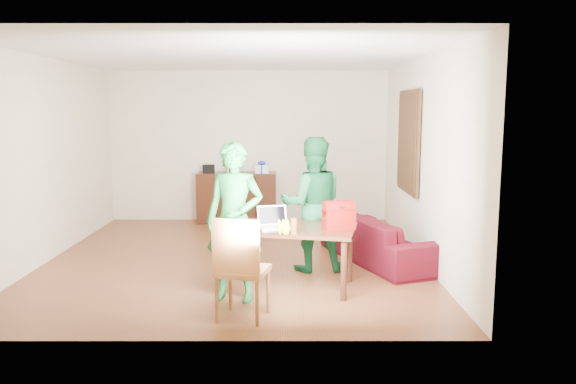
{
  "coord_description": "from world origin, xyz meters",
  "views": [
    {
      "loc": [
        0.71,
        -7.43,
        2.01
      ],
      "look_at": [
        0.71,
        -1.03,
        1.07
      ],
      "focal_mm": 35.0,
      "sensor_mm": 36.0,
      "label": 1
    }
  ],
  "objects_px": {
    "person_far": "(312,204)",
    "bottle": "(294,225)",
    "red_bag": "(339,218)",
    "table": "(288,234)",
    "person_near": "(234,222)",
    "laptop": "(275,224)",
    "chair": "(243,289)",
    "sofa": "(380,238)"
  },
  "relations": [
    {
      "from": "bottle",
      "to": "chair",
      "type": "bearing_deg",
      "value": -129.46
    },
    {
      "from": "table",
      "to": "bottle",
      "type": "xyz_separation_m",
      "value": [
        0.06,
        -0.36,
        0.18
      ]
    },
    {
      "from": "sofa",
      "to": "table",
      "type": "bearing_deg",
      "value": 111.89
    },
    {
      "from": "table",
      "to": "red_bag",
      "type": "height_order",
      "value": "red_bag"
    },
    {
      "from": "person_near",
      "to": "red_bag",
      "type": "relative_size",
      "value": 5.02
    },
    {
      "from": "person_near",
      "to": "red_bag",
      "type": "height_order",
      "value": "person_near"
    },
    {
      "from": "chair",
      "to": "red_bag",
      "type": "distance_m",
      "value": 1.43
    },
    {
      "from": "person_far",
      "to": "sofa",
      "type": "height_order",
      "value": "person_far"
    },
    {
      "from": "chair",
      "to": "red_bag",
      "type": "height_order",
      "value": "chair"
    },
    {
      "from": "person_near",
      "to": "laptop",
      "type": "xyz_separation_m",
      "value": [
        0.42,
        0.34,
        -0.1
      ]
    },
    {
      "from": "person_near",
      "to": "table",
      "type": "bearing_deg",
      "value": 49.11
    },
    {
      "from": "bottle",
      "to": "red_bag",
      "type": "height_order",
      "value": "red_bag"
    },
    {
      "from": "bottle",
      "to": "sofa",
      "type": "xyz_separation_m",
      "value": [
        1.18,
        1.51,
        -0.5
      ]
    },
    {
      "from": "laptop",
      "to": "bottle",
      "type": "xyz_separation_m",
      "value": [
        0.2,
        -0.28,
        0.05
      ]
    },
    {
      "from": "table",
      "to": "person_near",
      "type": "relative_size",
      "value": 0.97
    },
    {
      "from": "person_near",
      "to": "sofa",
      "type": "height_order",
      "value": "person_near"
    },
    {
      "from": "laptop",
      "to": "red_bag",
      "type": "xyz_separation_m",
      "value": [
        0.7,
        -0.01,
        0.08
      ]
    },
    {
      "from": "person_far",
      "to": "sofa",
      "type": "xyz_separation_m",
      "value": [
        0.93,
        0.44,
        -0.54
      ]
    },
    {
      "from": "chair",
      "to": "person_far",
      "type": "xyz_separation_m",
      "value": [
        0.75,
        1.68,
        0.54
      ]
    },
    {
      "from": "chair",
      "to": "person_near",
      "type": "bearing_deg",
      "value": 116.42
    },
    {
      "from": "chair",
      "to": "table",
      "type": "bearing_deg",
      "value": 79.53
    },
    {
      "from": "laptop",
      "to": "sofa",
      "type": "height_order",
      "value": "laptop"
    },
    {
      "from": "table",
      "to": "chair",
      "type": "height_order",
      "value": "chair"
    },
    {
      "from": "person_near",
      "to": "bottle",
      "type": "height_order",
      "value": "person_near"
    },
    {
      "from": "red_bag",
      "to": "sofa",
      "type": "xyz_separation_m",
      "value": [
        0.68,
        1.24,
        -0.52
      ]
    },
    {
      "from": "laptop",
      "to": "chair",
      "type": "bearing_deg",
      "value": -123.1
    },
    {
      "from": "red_bag",
      "to": "chair",
      "type": "bearing_deg",
      "value": -152.37
    },
    {
      "from": "chair",
      "to": "sofa",
      "type": "relative_size",
      "value": 0.49
    },
    {
      "from": "person_far",
      "to": "bottle",
      "type": "relative_size",
      "value": 8.55
    },
    {
      "from": "bottle",
      "to": "person_far",
      "type": "bearing_deg",
      "value": 77.21
    },
    {
      "from": "red_bag",
      "to": "table",
      "type": "bearing_deg",
      "value": 156.81
    },
    {
      "from": "laptop",
      "to": "table",
      "type": "bearing_deg",
      "value": 17.19
    },
    {
      "from": "table",
      "to": "chair",
      "type": "bearing_deg",
      "value": -102.84
    },
    {
      "from": "table",
      "to": "laptop",
      "type": "xyz_separation_m",
      "value": [
        -0.14,
        -0.09,
        0.13
      ]
    },
    {
      "from": "table",
      "to": "sofa",
      "type": "distance_m",
      "value": 1.72
    },
    {
      "from": "person_far",
      "to": "laptop",
      "type": "xyz_separation_m",
      "value": [
        -0.45,
        -0.8,
        -0.09
      ]
    },
    {
      "from": "sofa",
      "to": "laptop",
      "type": "bearing_deg",
      "value": 110.88
    },
    {
      "from": "table",
      "to": "person_far",
      "type": "relative_size",
      "value": 0.97
    },
    {
      "from": "person_near",
      "to": "bottle",
      "type": "relative_size",
      "value": 8.62
    },
    {
      "from": "person_near",
      "to": "laptop",
      "type": "height_order",
      "value": "person_near"
    },
    {
      "from": "bottle",
      "to": "sofa",
      "type": "distance_m",
      "value": 1.98
    },
    {
      "from": "person_far",
      "to": "bottle",
      "type": "distance_m",
      "value": 1.1
    }
  ]
}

